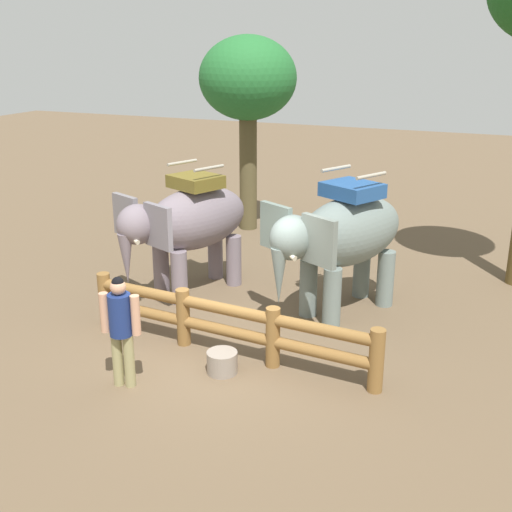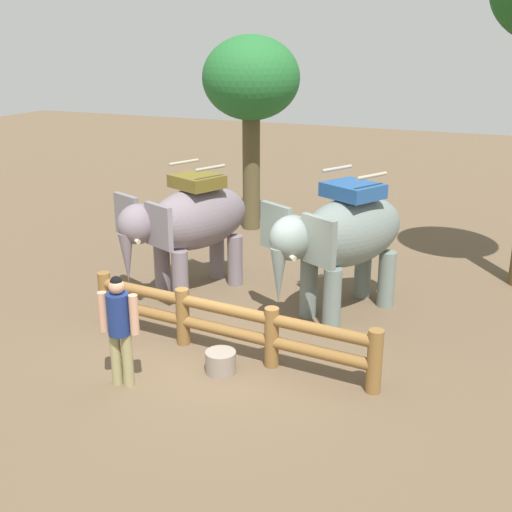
# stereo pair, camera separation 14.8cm
# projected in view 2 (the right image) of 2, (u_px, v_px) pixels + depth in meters

# --- Properties ---
(ground_plane) EXTENTS (60.00, 60.00, 0.00)m
(ground_plane) POSITION_uv_depth(u_px,v_px,m) (224.00, 356.00, 11.11)
(ground_plane) COLOR brown
(log_fence) EXTENTS (5.53, 0.65, 1.05)m
(log_fence) POSITION_uv_depth(u_px,v_px,m) (226.00, 322.00, 10.98)
(log_fence) COLOR brown
(log_fence) RESTS_ON ground
(elephant_near_left) EXTENTS (2.41, 3.29, 2.77)m
(elephant_near_left) POSITION_uv_depth(u_px,v_px,m) (190.00, 222.00, 13.43)
(elephant_near_left) COLOR slate
(elephant_near_left) RESTS_ON ground
(elephant_center) EXTENTS (2.64, 3.35, 2.86)m
(elephant_center) POSITION_uv_depth(u_px,v_px,m) (343.00, 236.00, 12.33)
(elephant_center) COLOR slate
(elephant_center) RESTS_ON ground
(tourist_woman_in_black) EXTENTS (0.64, 0.42, 1.83)m
(tourist_woman_in_black) POSITION_uv_depth(u_px,v_px,m) (119.00, 323.00, 9.88)
(tourist_woman_in_black) COLOR #978F5E
(tourist_woman_in_black) RESTS_ON ground
(tree_far_left) EXTENTS (2.64, 2.64, 5.32)m
(tree_far_left) POSITION_uv_depth(u_px,v_px,m) (251.00, 83.00, 17.26)
(tree_far_left) COLOR brown
(tree_far_left) RESTS_ON ground
(feed_bucket) EXTENTS (0.51, 0.51, 0.37)m
(feed_bucket) POSITION_uv_depth(u_px,v_px,m) (221.00, 362.00, 10.52)
(feed_bucket) COLOR gray
(feed_bucket) RESTS_ON ground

